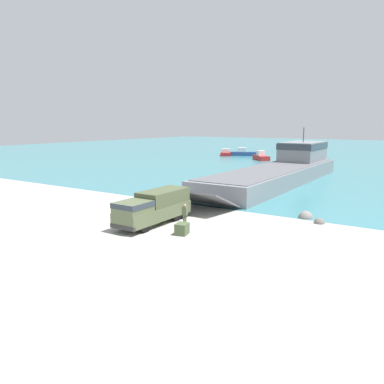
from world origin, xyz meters
TOP-DOWN VIEW (x-y plane):
  - ground_plane at (0.00, 0.00)m, footprint 240.00×240.00m
  - water_surface at (0.00, 93.92)m, footprint 240.00×180.00m
  - landing_craft at (2.14, 25.57)m, footprint 8.33×40.48m
  - military_truck at (1.29, -4.29)m, footprint 2.46×7.85m
  - soldier_on_ramp at (3.81, -3.35)m, footprint 0.46×0.27m
  - moored_boat_a at (-21.64, 62.72)m, footprint 7.51×4.89m
  - moored_boat_b at (-25.94, 60.95)m, footprint 4.85×6.24m
  - moored_boat_c at (-13.01, 53.94)m, footprint 5.32×5.37m
  - cargo_crate at (5.07, -5.62)m, footprint 1.08×1.22m
  - shoreline_rock_a at (-6.23, 3.86)m, footprint 0.96×0.96m
  - shoreline_rock_b at (11.59, 4.67)m, footprint 1.29×1.29m
  - shoreline_rock_c at (13.11, 3.43)m, footprint 0.94×0.94m
  - shoreline_rock_d at (-7.04, 4.71)m, footprint 1.02×1.02m

SIDE VIEW (x-z plane):
  - ground_plane at x=0.00m, z-range 0.00..0.00m
  - shoreline_rock_a at x=-6.23m, z-range -0.48..0.48m
  - shoreline_rock_b at x=11.59m, z-range -0.64..0.64m
  - shoreline_rock_c at x=13.11m, z-range -0.47..0.47m
  - shoreline_rock_d at x=-7.04m, z-range -0.51..0.51m
  - water_surface at x=0.00m, z-range 0.00..0.01m
  - cargo_crate at x=5.07m, z-range 0.00..0.88m
  - moored_boat_b at x=-25.94m, z-range -0.31..1.52m
  - moored_boat_a at x=-21.64m, z-range -0.37..1.81m
  - moored_boat_c at x=-13.01m, z-range -0.37..1.81m
  - soldier_on_ramp at x=3.81m, z-range 0.15..1.98m
  - military_truck at x=1.29m, z-range 0.10..2.84m
  - landing_craft at x=2.14m, z-range -2.00..5.79m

